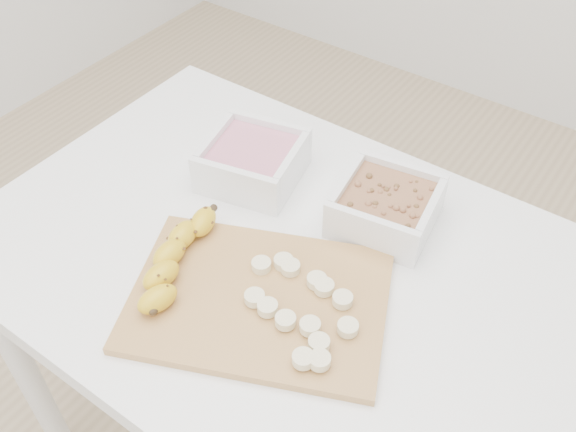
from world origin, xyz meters
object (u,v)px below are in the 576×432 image
Objects in this scene: table at (278,290)px; bowl_yogurt at (253,160)px; bowl_granola at (386,206)px; banana at (176,259)px; cutting_board at (259,299)px.

table is 5.07× the size of bowl_yogurt.
banana is (-0.21, -0.29, -0.00)m from bowl_granola.
table is at bearing -40.99° from bowl_yogurt.
bowl_granola reaches higher than cutting_board.
banana is (-0.14, -0.03, 0.03)m from cutting_board.
cutting_board is at bearing 5.48° from banana.
table is at bearing -123.36° from bowl_granola.
banana is (0.04, -0.25, -0.01)m from bowl_yogurt.
table is at bearing 45.26° from banana.
cutting_board is 1.74× the size of banana.
bowl_granola reaches higher than banana.
table is 0.15m from cutting_board.
cutting_board is 0.14m from banana.
bowl_yogurt is 0.26m from banana.
table is 4.55× the size of banana.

